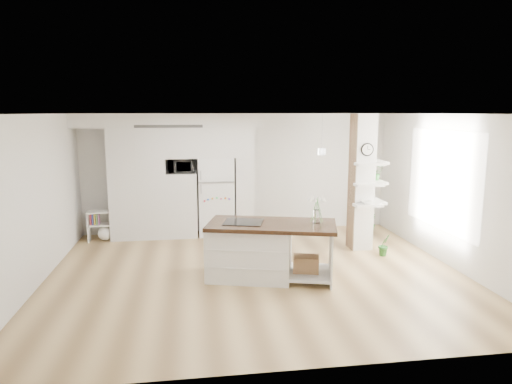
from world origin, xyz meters
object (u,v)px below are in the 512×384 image
Objects in this scene: bookshelf at (103,227)px; floor_plant_a at (384,245)px; kitchen_island at (257,249)px; refrigerator at (216,196)px.

bookshelf is 1.53× the size of floor_plant_a.
bookshelf is at bearing 153.36° from kitchen_island.
kitchen_island is 3.50× the size of bookshelf.
bookshelf is at bearing 161.47° from floor_plant_a.
kitchen_island is 2.72m from floor_plant_a.
refrigerator is at bearing 0.34° from bookshelf.
floor_plant_a is (3.10, -2.04, -0.66)m from refrigerator.
refrigerator is at bearing 115.58° from kitchen_island.
refrigerator is 2.70× the size of bookshelf.
bookshelf is 5.86m from floor_plant_a.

